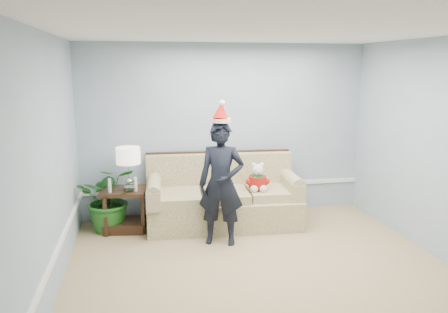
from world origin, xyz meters
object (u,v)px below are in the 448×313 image
(table_lamp, at_px, (128,157))
(side_table, at_px, (125,214))
(man, at_px, (221,184))
(houseplant, at_px, (110,198))
(teddy_bear, at_px, (258,180))
(sofa, at_px, (223,200))

(table_lamp, bearing_deg, side_table, -173.64)
(table_lamp, relative_size, man, 0.37)
(table_lamp, xyz_separation_m, houseplant, (-0.28, 0.03, -0.59))
(table_lamp, xyz_separation_m, teddy_bear, (1.85, -0.23, -0.37))
(sofa, height_order, teddy_bear, sofa)
(houseplant, bearing_deg, sofa, -1.86)
(man, bearing_deg, side_table, 167.43)
(sofa, relative_size, teddy_bear, 5.42)
(side_table, height_order, houseplant, houseplant)
(side_table, relative_size, table_lamp, 1.16)
(sofa, distance_m, teddy_bear, 0.62)
(table_lamp, height_order, man, man)
(houseplant, xyz_separation_m, man, (1.48, -0.77, 0.34))
(side_table, distance_m, houseplant, 0.32)
(sofa, distance_m, side_table, 1.46)
(side_table, relative_size, houseplant, 0.73)
(teddy_bear, bearing_deg, table_lamp, 179.34)
(side_table, xyz_separation_m, teddy_bear, (1.93, -0.22, 0.47))
(sofa, bearing_deg, houseplant, -178.26)
(houseplant, bearing_deg, side_table, -11.21)
(table_lamp, relative_size, teddy_bear, 1.43)
(sofa, relative_size, table_lamp, 3.80)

